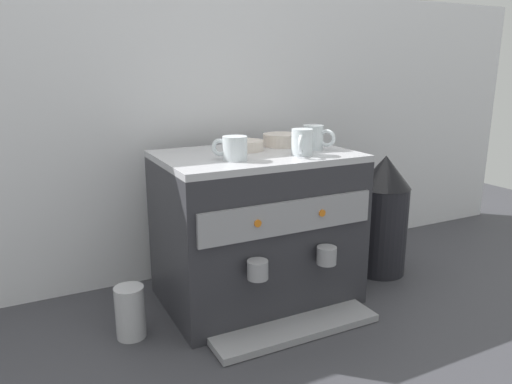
{
  "coord_description": "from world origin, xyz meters",
  "views": [
    {
      "loc": [
        -0.64,
        -1.26,
        0.71
      ],
      "look_at": [
        0.0,
        0.0,
        0.35
      ],
      "focal_mm": 33.66,
      "sensor_mm": 36.0,
      "label": 1
    }
  ],
  "objects_px": {
    "coffee_grinder": "(382,215)",
    "ceramic_bowl_0": "(244,146)",
    "ceramic_cup_0": "(302,142)",
    "ceramic_cup_2": "(234,148)",
    "espresso_machine": "(257,228)",
    "ceramic_cup_1": "(314,137)",
    "ceramic_bowl_1": "(281,140)",
    "milk_pitcher": "(130,312)"
  },
  "relations": [
    {
      "from": "ceramic_cup_0",
      "to": "milk_pitcher",
      "type": "height_order",
      "value": "ceramic_cup_0"
    },
    {
      "from": "ceramic_cup_0",
      "to": "ceramic_cup_1",
      "type": "xyz_separation_m",
      "value": [
        0.09,
        0.07,
        -0.0
      ]
    },
    {
      "from": "ceramic_cup_0",
      "to": "ceramic_bowl_0",
      "type": "xyz_separation_m",
      "value": [
        -0.11,
        0.15,
        -0.02
      ]
    },
    {
      "from": "ceramic_cup_0",
      "to": "ceramic_bowl_1",
      "type": "distance_m",
      "value": 0.18
    },
    {
      "from": "ceramic_cup_0",
      "to": "milk_pitcher",
      "type": "relative_size",
      "value": 0.62
    },
    {
      "from": "ceramic_cup_2",
      "to": "ceramic_cup_0",
      "type": "bearing_deg",
      "value": -5.39
    },
    {
      "from": "espresso_machine",
      "to": "ceramic_bowl_1",
      "type": "bearing_deg",
      "value": 32.5
    },
    {
      "from": "ceramic_cup_0",
      "to": "coffee_grinder",
      "type": "relative_size",
      "value": 0.21
    },
    {
      "from": "ceramic_cup_0",
      "to": "coffee_grinder",
      "type": "bearing_deg",
      "value": 10.4
    },
    {
      "from": "ceramic_bowl_0",
      "to": "ceramic_cup_2",
      "type": "bearing_deg",
      "value": -125.89
    },
    {
      "from": "ceramic_bowl_0",
      "to": "ceramic_cup_1",
      "type": "bearing_deg",
      "value": -22.66
    },
    {
      "from": "ceramic_bowl_0",
      "to": "espresso_machine",
      "type": "bearing_deg",
      "value": -79.11
    },
    {
      "from": "ceramic_bowl_1",
      "to": "coffee_grinder",
      "type": "xyz_separation_m",
      "value": [
        0.35,
        -0.1,
        -0.27
      ]
    },
    {
      "from": "espresso_machine",
      "to": "milk_pitcher",
      "type": "distance_m",
      "value": 0.44
    },
    {
      "from": "ceramic_cup_2",
      "to": "ceramic_bowl_0",
      "type": "height_order",
      "value": "ceramic_cup_2"
    },
    {
      "from": "ceramic_cup_1",
      "to": "ceramic_cup_2",
      "type": "xyz_separation_m",
      "value": [
        -0.29,
        -0.05,
        -0.0
      ]
    },
    {
      "from": "espresso_machine",
      "to": "ceramic_cup_2",
      "type": "relative_size",
      "value": 6.5
    },
    {
      "from": "ceramic_cup_2",
      "to": "coffee_grinder",
      "type": "relative_size",
      "value": 0.21
    },
    {
      "from": "ceramic_cup_0",
      "to": "milk_pitcher",
      "type": "distance_m",
      "value": 0.67
    },
    {
      "from": "ceramic_bowl_0",
      "to": "coffee_grinder",
      "type": "xyz_separation_m",
      "value": [
        0.5,
        -0.08,
        -0.27
      ]
    },
    {
      "from": "ceramic_bowl_1",
      "to": "coffee_grinder",
      "type": "bearing_deg",
      "value": -16.56
    },
    {
      "from": "ceramic_cup_1",
      "to": "coffee_grinder",
      "type": "bearing_deg",
      "value": 0.33
    },
    {
      "from": "ceramic_bowl_1",
      "to": "coffee_grinder",
      "type": "distance_m",
      "value": 0.46
    },
    {
      "from": "espresso_machine",
      "to": "ceramic_bowl_1",
      "type": "distance_m",
      "value": 0.3
    },
    {
      "from": "ceramic_cup_1",
      "to": "milk_pitcher",
      "type": "height_order",
      "value": "ceramic_cup_1"
    },
    {
      "from": "ceramic_bowl_0",
      "to": "coffee_grinder",
      "type": "bearing_deg",
      "value": -9.33
    },
    {
      "from": "ceramic_cup_0",
      "to": "ceramic_bowl_0",
      "type": "distance_m",
      "value": 0.19
    },
    {
      "from": "ceramic_cup_2",
      "to": "coffee_grinder",
      "type": "distance_m",
      "value": 0.66
    },
    {
      "from": "espresso_machine",
      "to": "coffee_grinder",
      "type": "distance_m",
      "value": 0.48
    },
    {
      "from": "espresso_machine",
      "to": "ceramic_bowl_0",
      "type": "distance_m",
      "value": 0.26
    },
    {
      "from": "espresso_machine",
      "to": "ceramic_cup_0",
      "type": "xyz_separation_m",
      "value": [
        0.1,
        -0.09,
        0.27
      ]
    },
    {
      "from": "ceramic_bowl_0",
      "to": "ceramic_bowl_1",
      "type": "distance_m",
      "value": 0.14
    },
    {
      "from": "ceramic_cup_0",
      "to": "ceramic_bowl_0",
      "type": "height_order",
      "value": "ceramic_cup_0"
    },
    {
      "from": "ceramic_cup_2",
      "to": "ceramic_bowl_1",
      "type": "xyz_separation_m",
      "value": [
        0.24,
        0.16,
        -0.01
      ]
    },
    {
      "from": "coffee_grinder",
      "to": "ceramic_bowl_0",
      "type": "bearing_deg",
      "value": 170.67
    },
    {
      "from": "ceramic_cup_1",
      "to": "ceramic_cup_2",
      "type": "distance_m",
      "value": 0.3
    },
    {
      "from": "coffee_grinder",
      "to": "milk_pitcher",
      "type": "bearing_deg",
      "value": -177.91
    },
    {
      "from": "ceramic_cup_0",
      "to": "ceramic_cup_2",
      "type": "height_order",
      "value": "ceramic_cup_0"
    },
    {
      "from": "ceramic_cup_2",
      "to": "milk_pitcher",
      "type": "relative_size",
      "value": 0.61
    },
    {
      "from": "espresso_machine",
      "to": "ceramic_cup_0",
      "type": "height_order",
      "value": "ceramic_cup_0"
    },
    {
      "from": "ceramic_cup_1",
      "to": "ceramic_bowl_0",
      "type": "height_order",
      "value": "ceramic_cup_1"
    },
    {
      "from": "ceramic_cup_0",
      "to": "ceramic_cup_2",
      "type": "relative_size",
      "value": 1.03
    }
  ]
}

